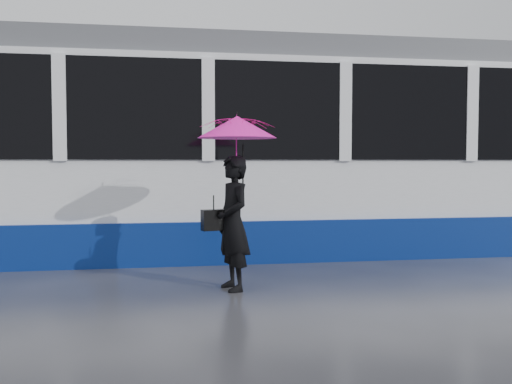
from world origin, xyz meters
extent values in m
plane|color=#27272C|center=(0.00, 0.00, 0.00)|extent=(90.00, 90.00, 0.00)
cube|color=#3F3D38|center=(0.00, 1.78, 0.01)|extent=(34.00, 0.07, 0.02)
cube|color=#3F3D38|center=(0.00, 3.22, 0.01)|extent=(34.00, 0.07, 0.02)
cube|color=white|center=(-0.39, 2.50, 1.52)|extent=(24.00, 2.40, 2.95)
cube|color=navy|center=(-0.39, 2.50, 0.31)|extent=(24.00, 2.56, 0.62)
cube|color=black|center=(-0.39, 2.50, 2.20)|extent=(23.00, 2.48, 1.40)
cube|color=#525459|center=(-0.39, 2.50, 3.17)|extent=(23.60, 2.20, 0.35)
imported|color=black|center=(-0.74, -0.33, 0.77)|extent=(0.50, 0.64, 1.54)
imported|color=#F8148F|center=(-0.69, -0.33, 1.62)|extent=(1.03, 1.04, 0.77)
cone|color=#F8148F|center=(-0.69, -0.33, 1.86)|extent=(1.11, 1.11, 0.25)
cylinder|color=black|center=(-0.69, -0.33, 2.01)|extent=(0.01, 0.01, 0.06)
cylinder|color=black|center=(-0.62, -0.31, 1.33)|extent=(0.02, 0.02, 0.67)
cube|color=black|center=(-0.96, -0.31, 0.81)|extent=(0.30, 0.19, 0.24)
cylinder|color=black|center=(-0.96, -0.31, 1.02)|extent=(0.01, 0.01, 0.18)
camera|label=1|loc=(-1.54, -6.76, 1.46)|focal=40.00mm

